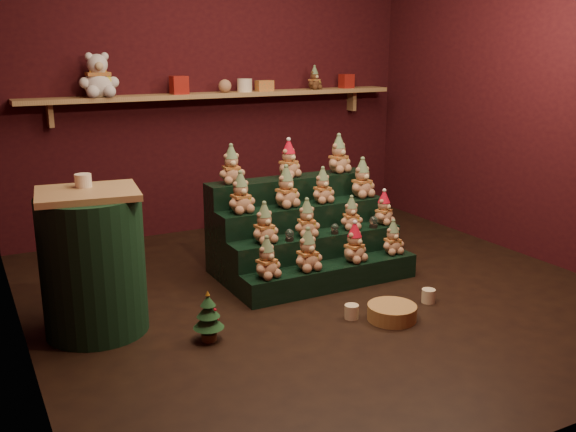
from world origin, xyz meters
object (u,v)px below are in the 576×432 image
mug_left (352,312)px  white_bear (98,69)px  mini_christmas_tree (208,316)px  snow_globe_a (290,235)px  wicker_basket (392,312)px  snow_globe_c (374,222)px  side_table (93,263)px  mug_right (428,296)px  riser_tier_front (332,276)px  brown_bear (314,78)px  snow_globe_b (335,229)px

mug_left → white_bear: 2.96m
mini_christmas_tree → mug_left: 0.96m
snow_globe_a → white_bear: (-0.95, 1.63, 1.15)m
mini_christmas_tree → wicker_basket: (1.17, -0.27, -0.11)m
snow_globe_c → snow_globe_a: bearing=180.0°
side_table → mug_right: bearing=-8.8°
riser_tier_front → mini_christmas_tree: size_ratio=4.34×
brown_bear → mini_christmas_tree: bearing=-146.6°
snow_globe_b → wicker_basket: snow_globe_b is taller
side_table → white_bear: (0.47, 1.72, 1.10)m
mini_christmas_tree → mug_right: mini_christmas_tree is taller
mini_christmas_tree → white_bear: 2.59m
side_table → white_bear: bearing=82.1°
snow_globe_c → mug_left: bearing=-133.1°
wicker_basket → white_bear: 3.15m
riser_tier_front → snow_globe_b: size_ratio=17.82×
wicker_basket → brown_bear: (0.82, 2.46, 1.38)m
snow_globe_c → white_bear: bearing=136.2°
mug_left → brown_bear: (1.04, 2.32, 1.38)m
snow_globe_b → mug_left: size_ratio=0.84×
snow_globe_c → brown_bear: 1.96m
snow_globe_b → mini_christmas_tree: bearing=-155.7°
snow_globe_a → side_table: bearing=-176.2°
mini_christmas_tree → wicker_basket: bearing=-13.2°
mug_right → brown_bear: brown_bear is taller
snow_globe_b → side_table: bearing=-177.0°
mini_christmas_tree → mug_right: (1.58, -0.16, -0.11)m
snow_globe_a → snow_globe_c: size_ratio=0.94×
snow_globe_a → mug_right: size_ratio=0.90×
snow_globe_a → mini_christmas_tree: snow_globe_a is taller
wicker_basket → snow_globe_b: bearing=85.2°
side_table → mug_left: 1.68m
mug_left → brown_bear: size_ratio=0.42×
snow_globe_b → brown_bear: (0.75, 1.63, 1.03)m
snow_globe_b → side_table: side_table is taller
snow_globe_a → white_bear: size_ratio=0.19×
riser_tier_front → white_bear: size_ratio=3.04×
snow_globe_c → brown_bear: brown_bear is taller
snow_globe_c → mini_christmas_tree: snow_globe_c is taller
riser_tier_front → snow_globe_b: (0.12, 0.16, 0.31)m
riser_tier_front → side_table: bearing=177.8°
riser_tier_front → snow_globe_c: size_ratio=15.05×
mug_right → wicker_basket: 0.42m
wicker_basket → riser_tier_front: bearing=94.3°
mug_left → wicker_basket: (0.22, -0.14, 0.00)m
snow_globe_a → mug_right: (0.72, -0.72, -0.36)m
mug_right → brown_bear: (0.42, 2.34, 1.38)m
wicker_basket → brown_bear: size_ratio=1.46×
mug_right → snow_globe_a: bearing=135.1°
mini_christmas_tree → brown_bear: brown_bear is taller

